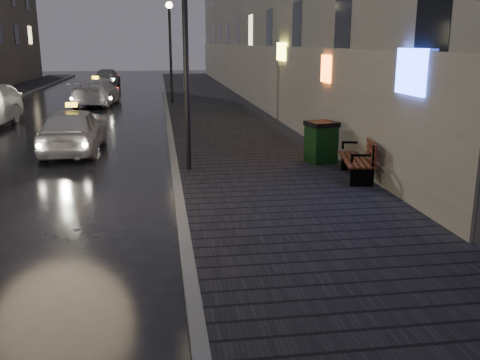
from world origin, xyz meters
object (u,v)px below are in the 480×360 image
object	(u,v)px
lamp_near	(185,37)
car_far	(107,77)
bench	(360,158)
taxi_mid	(96,92)
lamp_far	(170,40)
taxi_near	(73,130)
trash_bin	(321,142)

from	to	relation	value
lamp_near	car_far	world-z (taller)	lamp_near
bench	taxi_mid	distance (m)	20.08
lamp_far	car_far	bearing A→B (deg)	107.69
taxi_near	car_far	world-z (taller)	taxi_near
taxi_mid	bench	bearing A→B (deg)	120.90
lamp_near	bench	bearing A→B (deg)	-20.72
trash_bin	car_far	distance (m)	31.68
lamp_near	lamp_far	xyz separation A→B (m)	(0.00, 16.00, 0.00)
lamp_near	bench	xyz separation A→B (m)	(4.07, -1.54, -2.84)
trash_bin	taxi_mid	world-z (taller)	taxi_mid
lamp_far	trash_bin	world-z (taller)	lamp_far
lamp_far	bench	bearing A→B (deg)	-76.92
car_far	taxi_near	bearing A→B (deg)	96.58
lamp_far	taxi_near	distance (m)	13.27
taxi_mid	trash_bin	bearing A→B (deg)	122.00
lamp_near	taxi_near	bearing A→B (deg)	134.26
taxi_near	car_far	size ratio (longest dim) A/B	1.02
lamp_far	taxi_mid	world-z (taller)	lamp_far
trash_bin	car_far	size ratio (longest dim) A/B	0.28
lamp_far	bench	xyz separation A→B (m)	(4.07, -17.54, -2.84)
taxi_near	taxi_mid	bearing A→B (deg)	-85.38
lamp_far	bench	distance (m)	18.23
bench	taxi_mid	size ratio (longest dim) A/B	0.41
lamp_far	taxi_mid	size ratio (longest dim) A/B	1.06
bench	trash_bin	distance (m)	1.88
taxi_near	lamp_far	bearing A→B (deg)	-103.57
lamp_near	trash_bin	xyz separation A→B (m)	(3.64, 0.29, -2.76)
lamp_near	lamp_far	bearing A→B (deg)	90.00
bench	taxi_near	bearing A→B (deg)	158.05
taxi_mid	car_far	size ratio (longest dim) A/B	1.21
bench	car_far	distance (m)	33.56
taxi_near	bench	bearing A→B (deg)	147.62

